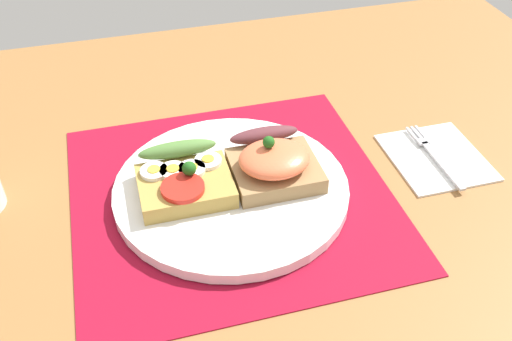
{
  "coord_description": "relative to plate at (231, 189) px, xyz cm",
  "views": [
    {
      "loc": [
        -10.9,
        -50.34,
        46.07
      ],
      "look_at": [
        3.0,
        0.0,
        3.16
      ],
      "focal_mm": 41.19,
      "sensor_mm": 36.0,
      "label": 1
    }
  ],
  "objects": [
    {
      "name": "placemat",
      "position": [
        0.0,
        0.0,
        -0.83
      ],
      "size": [
        36.68,
        35.74,
        0.3
      ],
      "primitive_type": "cube",
      "color": "maroon",
      "rests_on": "ground_plane"
    },
    {
      "name": "fork",
      "position": [
        26.23,
        -0.01,
        -0.22
      ],
      "size": [
        1.62,
        13.21,
        0.32
      ],
      "color": "#B7B7BC",
      "rests_on": "napkin"
    },
    {
      "name": "ground_plane",
      "position": [
        0.0,
        0.0,
        -2.58
      ],
      "size": [
        120.0,
        90.0,
        3.2
      ],
      "primitive_type": "cube",
      "color": "olive"
    },
    {
      "name": "sandwich_salmon",
      "position": [
        5.15,
        0.05,
        2.84
      ],
      "size": [
        9.99,
        10.35,
        5.99
      ],
      "color": "#9A774B",
      "rests_on": "plate"
    },
    {
      "name": "sandwich_egg_tomato",
      "position": [
        -5.29,
        0.63,
        2.22
      ],
      "size": [
        10.44,
        9.77,
        4.28
      ],
      "color": "#B08E43",
      "rests_on": "plate"
    },
    {
      "name": "plate",
      "position": [
        0.0,
        0.0,
        0.0
      ],
      "size": [
        27.32,
        27.32,
        1.36
      ],
      "primitive_type": "cylinder",
      "color": "white",
      "rests_on": "placemat"
    },
    {
      "name": "napkin",
      "position": [
        26.7,
        -0.37,
        -0.68
      ],
      "size": [
        11.42,
        12.58,
        0.6
      ],
      "primitive_type": "cube",
      "color": "white",
      "rests_on": "ground_plane"
    }
  ]
}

